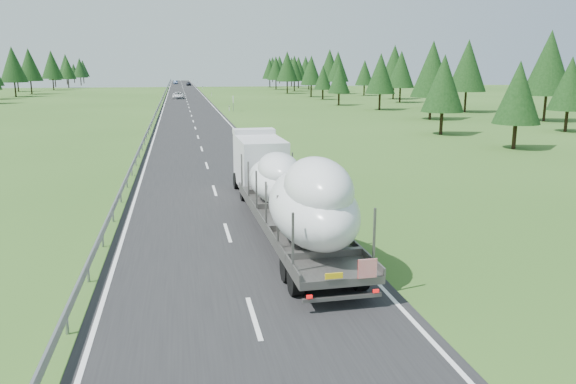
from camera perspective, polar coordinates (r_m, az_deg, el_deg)
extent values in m
plane|color=#2F551C|center=(17.27, -3.49, -12.69)|extent=(400.00, 400.00, 0.00)
cube|color=black|center=(115.74, -10.14, 8.78)|extent=(10.00, 400.00, 0.02)
cube|color=slate|center=(115.74, -12.80, 8.96)|extent=(0.08, 400.00, 0.32)
cylinder|color=slate|center=(17.35, -21.56, -12.38)|extent=(0.10, 0.10, 0.60)
cube|color=silver|center=(46.78, -0.46, 4.17)|extent=(0.12, 0.07, 1.00)
cube|color=black|center=(46.74, -0.46, 4.56)|extent=(0.13, 0.08, 0.12)
cube|color=silver|center=(96.11, -6.00, 8.45)|extent=(0.12, 0.07, 1.00)
cube|color=black|center=(96.09, -6.00, 8.64)|extent=(0.13, 0.08, 0.12)
cube|color=silver|center=(145.90, -7.79, 9.81)|extent=(0.12, 0.07, 1.00)
cube|color=black|center=(145.89, -7.79, 9.93)|extent=(0.13, 0.08, 0.12)
cube|color=silver|center=(195.80, -8.67, 10.47)|extent=(0.12, 0.07, 1.00)
cube|color=black|center=(195.78, -8.68, 10.56)|extent=(0.13, 0.08, 0.12)
cube|color=silver|center=(245.73, -9.20, 10.86)|extent=(0.12, 0.07, 1.00)
cube|color=black|center=(245.73, -9.20, 10.94)|extent=(0.13, 0.08, 0.12)
cube|color=silver|center=(295.69, -9.55, 11.12)|extent=(0.12, 0.07, 1.00)
cube|color=black|center=(295.69, -9.55, 11.18)|extent=(0.13, 0.08, 0.12)
cube|color=silver|center=(345.66, -9.80, 11.31)|extent=(0.12, 0.07, 1.00)
cube|color=black|center=(345.66, -9.80, 11.36)|extent=(0.13, 0.08, 0.12)
cylinder|color=slate|center=(96.14, -5.58, 8.76)|extent=(0.08, 0.08, 2.00)
cube|color=silver|center=(96.08, -5.60, 9.36)|extent=(0.05, 0.90, 1.20)
cylinder|color=black|center=(72.70, 26.43, 6.65)|extent=(0.36, 0.36, 2.92)
cone|color=black|center=(72.48, 26.74, 9.83)|extent=(4.54, 4.54, 6.08)
cylinder|color=black|center=(85.76, 24.65, 7.95)|extent=(0.36, 0.36, 4.17)
cone|color=black|center=(85.60, 25.01, 11.81)|extent=(6.49, 6.49, 8.70)
cylinder|color=black|center=(98.13, 17.57, 8.90)|extent=(0.36, 0.36, 4.00)
cone|color=black|center=(97.98, 17.79, 12.14)|extent=(6.22, 6.22, 8.33)
cylinder|color=black|center=(106.58, 14.17, 9.09)|extent=(0.36, 0.36, 3.03)
cone|color=black|center=(106.43, 14.30, 11.35)|extent=(4.71, 4.71, 6.31)
cylinder|color=black|center=(121.35, 11.31, 9.76)|extent=(0.36, 0.36, 3.62)
cone|color=black|center=(121.23, 11.41, 12.13)|extent=(5.64, 5.64, 7.55)
cylinder|color=black|center=(134.07, 10.66, 10.15)|extent=(0.36, 0.36, 4.19)
cone|color=black|center=(133.97, 10.76, 12.64)|extent=(6.52, 6.52, 8.74)
cylinder|color=black|center=(149.56, 7.74, 10.28)|extent=(0.36, 0.36, 3.11)
cone|color=black|center=(149.45, 7.79, 11.93)|extent=(4.83, 4.83, 6.47)
cylinder|color=black|center=(158.33, 5.05, 10.62)|extent=(0.36, 0.36, 3.93)
cone|color=black|center=(158.24, 5.09, 12.59)|extent=(6.11, 6.11, 8.19)
cylinder|color=black|center=(171.82, 4.21, 10.84)|extent=(0.36, 0.36, 4.27)
cone|color=black|center=(171.74, 4.25, 12.82)|extent=(6.64, 6.64, 8.89)
cylinder|color=black|center=(188.51, 2.13, 10.86)|extent=(0.36, 0.36, 3.20)
cone|color=black|center=(188.42, 2.14, 12.21)|extent=(4.99, 4.99, 6.68)
cylinder|color=black|center=(198.14, 1.07, 11.02)|extent=(0.36, 0.36, 3.68)
cone|color=black|center=(198.07, 1.07, 12.50)|extent=(5.72, 5.72, 7.66)
cylinder|color=black|center=(216.51, 0.36, 11.16)|extent=(0.36, 0.36, 3.71)
cone|color=black|center=(216.44, 0.36, 12.52)|extent=(5.76, 5.76, 7.72)
cylinder|color=black|center=(228.86, 1.79, 11.26)|extent=(0.36, 0.36, 3.94)
cone|color=black|center=(228.80, 1.80, 12.63)|extent=(6.12, 6.12, 8.20)
cylinder|color=black|center=(243.89, -0.08, 11.25)|extent=(0.36, 0.36, 3.05)
cone|color=black|center=(243.82, -0.08, 12.25)|extent=(4.75, 4.75, 6.36)
cylinder|color=black|center=(256.08, -0.86, 11.44)|extent=(0.36, 0.36, 4.15)
cone|color=black|center=(256.03, -0.87, 12.72)|extent=(6.45, 6.45, 8.64)
cylinder|color=black|center=(272.18, -0.86, 11.51)|extent=(0.36, 0.36, 4.19)
cone|color=black|center=(272.13, -0.87, 12.73)|extent=(6.51, 6.51, 8.72)
cylinder|color=black|center=(280.37, -1.57, 11.53)|extent=(0.36, 0.36, 4.13)
cone|color=black|center=(280.32, -1.58, 12.71)|extent=(6.42, 6.42, 8.60)
cylinder|color=black|center=(55.47, 22.03, 5.48)|extent=(0.36, 0.36, 2.71)
cone|color=black|center=(55.19, 22.35, 9.35)|extent=(4.21, 4.21, 5.64)
cylinder|color=black|center=(64.72, 15.32, 6.96)|extent=(0.36, 0.36, 2.97)
cone|color=black|center=(64.47, 15.53, 10.61)|extent=(4.62, 4.62, 6.19)
cylinder|color=black|center=(83.09, 14.26, 8.44)|extent=(0.36, 0.36, 3.73)
cone|color=black|center=(82.91, 14.46, 12.01)|extent=(5.81, 5.81, 7.78)
cylinder|color=black|center=(100.07, 9.29, 9.18)|extent=(0.36, 0.36, 3.30)
cone|color=black|center=(99.92, 9.39, 11.81)|extent=(5.14, 5.14, 6.88)
cylinder|color=black|center=(111.00, 5.18, 9.48)|extent=(0.36, 0.36, 2.76)
cone|color=black|center=(110.86, 5.22, 11.46)|extent=(4.29, 4.29, 5.75)
cylinder|color=black|center=(130.51, 3.55, 9.94)|extent=(0.36, 0.36, 2.64)
cone|color=black|center=(130.39, 3.58, 11.55)|extent=(4.10, 4.10, 5.49)
cylinder|color=black|center=(141.57, 2.36, 10.32)|extent=(0.36, 0.36, 3.44)
cone|color=black|center=(141.46, 2.38, 12.26)|extent=(5.35, 5.35, 7.16)
cylinder|color=black|center=(159.75, -0.08, 10.68)|extent=(0.36, 0.36, 3.93)
cone|color=black|center=(159.66, -0.08, 12.64)|extent=(6.12, 6.12, 8.19)
cylinder|color=black|center=(174.41, 0.64, 10.80)|extent=(0.36, 0.36, 3.66)
cone|color=black|center=(174.32, 0.65, 12.47)|extent=(5.69, 5.69, 7.62)
cylinder|color=black|center=(187.97, -1.23, 10.93)|extent=(0.36, 0.36, 3.67)
cone|color=black|center=(187.89, -1.24, 12.48)|extent=(5.71, 5.71, 7.64)
cylinder|color=black|center=(209.09, -1.86, 11.08)|extent=(0.36, 0.36, 3.55)
cone|color=black|center=(209.02, -1.87, 12.43)|extent=(5.52, 5.52, 7.39)
cylinder|color=black|center=(157.29, -25.98, 9.45)|extent=(0.36, 0.36, 4.20)
cone|color=black|center=(157.20, -26.18, 11.57)|extent=(6.53, 6.53, 8.75)
cylinder|color=black|center=(170.38, -24.63, 9.72)|extent=(0.36, 0.36, 4.20)
cone|color=black|center=(170.30, -24.81, 11.68)|extent=(6.53, 6.53, 8.74)
cylinder|color=black|center=(189.49, -25.74, 9.70)|extent=(0.36, 0.36, 3.53)
cone|color=black|center=(189.41, -25.88, 11.18)|extent=(5.50, 5.50, 7.36)
cylinder|color=black|center=(197.64, -22.74, 10.14)|extent=(0.36, 0.36, 4.25)
cone|color=black|center=(197.57, -22.89, 11.85)|extent=(6.61, 6.61, 8.85)
cylinder|color=black|center=(215.56, -21.41, 10.30)|extent=(0.36, 0.36, 3.64)
cone|color=black|center=(215.49, -21.52, 11.64)|extent=(5.66, 5.66, 7.59)
cylinder|color=black|center=(227.52, -22.55, 10.20)|extent=(0.36, 0.36, 2.97)
cone|color=black|center=(227.45, -22.64, 11.23)|extent=(4.62, 4.62, 6.19)
cylinder|color=black|center=(242.39, -20.30, 10.55)|extent=(0.36, 0.36, 3.66)
cone|color=black|center=(242.33, -20.39, 11.75)|extent=(5.70, 5.70, 7.63)
cylinder|color=black|center=(256.06, -21.54, 10.59)|extent=(0.36, 0.36, 4.29)
cone|color=black|center=(256.01, -21.65, 11.92)|extent=(6.67, 6.67, 8.93)
cylinder|color=black|center=(271.01, -20.04, 10.69)|extent=(0.36, 0.36, 3.50)
cone|color=black|center=(270.95, -20.12, 11.71)|extent=(5.45, 5.45, 7.30)
cylinder|color=black|center=(280.40, -20.87, 10.62)|extent=(0.36, 0.36, 3.00)
cone|color=black|center=(280.34, -20.94, 11.47)|extent=(4.67, 4.67, 6.26)
cube|color=silver|center=(32.85, -2.87, 3.04)|extent=(2.62, 5.10, 2.83)
cube|color=black|center=(35.30, -3.48, 4.53)|extent=(2.32, 0.13, 1.41)
cube|color=silver|center=(34.82, -3.42, 6.18)|extent=(2.55, 1.26, 0.30)
cube|color=#615E5B|center=(32.13, -2.58, 0.35)|extent=(2.58, 3.08, 0.25)
cylinder|color=black|center=(34.75, -5.17, 1.17)|extent=(0.37, 1.02, 1.01)
cylinder|color=black|center=(35.05, -1.39, 1.31)|extent=(0.37, 1.02, 1.01)
cylinder|color=black|center=(31.60, -4.56, 0.02)|extent=(0.37, 1.02, 1.01)
cylinder|color=black|center=(31.94, -0.42, 0.20)|extent=(0.37, 1.02, 1.01)
cube|color=#615E5B|center=(23.83, 0.46, -3.08)|extent=(3.01, 14.19, 0.26)
cube|color=#615E5B|center=(23.54, -2.75, -2.65)|extent=(0.34, 14.14, 0.24)
cube|color=#615E5B|center=(24.05, 3.60, -2.33)|extent=(0.34, 14.14, 0.24)
cube|color=#615E5B|center=(17.57, 0.10, -5.13)|extent=(0.07, 0.07, 1.92)
cube|color=#615E5B|center=(18.25, 8.43, -4.58)|extent=(0.07, 0.07, 1.92)
cube|color=#615E5B|center=(19.85, -1.25, -3.03)|extent=(0.07, 0.07, 1.92)
cube|color=#615E5B|center=(20.46, 6.19, -2.63)|extent=(0.07, 0.07, 1.92)
cube|color=#615E5B|center=(22.17, -2.32, -1.37)|extent=(0.07, 0.07, 1.92)
cube|color=#615E5B|center=(22.71, 4.40, -1.06)|extent=(0.07, 0.07, 1.92)
cube|color=#615E5B|center=(24.50, -3.18, -0.02)|extent=(0.07, 0.07, 1.92)
cube|color=#615E5B|center=(25.00, 2.93, 0.23)|extent=(0.07, 0.07, 1.92)
cube|color=#615E5B|center=(26.85, -3.89, 1.09)|extent=(0.07, 0.07, 1.92)
cube|color=#615E5B|center=(27.31, 1.71, 1.30)|extent=(0.07, 0.07, 1.92)
cube|color=#615E5B|center=(29.21, -4.49, 2.02)|extent=(0.07, 0.07, 1.92)
cube|color=#615E5B|center=(29.63, 0.68, 2.21)|extent=(0.07, 0.07, 1.92)
cylinder|color=black|center=(18.68, 0.44, -8.96)|extent=(0.42, 1.02, 1.01)
cylinder|color=black|center=(19.22, 7.02, -8.43)|extent=(0.42, 1.02, 1.01)
cylinder|color=black|center=(19.79, -0.26, -7.69)|extent=(0.42, 1.02, 1.01)
cylinder|color=black|center=(20.30, 5.96, -7.23)|extent=(0.42, 1.02, 1.01)
cube|color=#615E5B|center=(17.54, 5.10, -10.67)|extent=(2.53, 0.17, 0.12)
cube|color=red|center=(17.36, 7.65, -7.76)|extent=(0.61, 0.05, 0.61)
cube|color=yellow|center=(17.12, 4.23, -8.52)|extent=(0.56, 0.05, 0.18)
cube|color=red|center=(17.17, 1.71, -10.60)|extent=(0.18, 0.06, 0.10)
cube|color=red|center=(17.73, 8.52, -9.97)|extent=(0.18, 0.06, 0.10)
ellipsoid|color=white|center=(20.41, 2.27, -1.59)|extent=(3.14, 6.86, 2.62)
ellipsoid|color=white|center=(19.39, 2.87, 0.43)|extent=(2.37, 4.35, 2.10)
ellipsoid|color=white|center=(27.05, -1.07, 1.21)|extent=(2.65, 6.33, 1.93)
ellipsoid|color=white|center=(26.16, -0.77, 2.33)|extent=(2.00, 4.02, 1.54)
imported|color=silver|center=(135.94, -11.10, 9.60)|extent=(2.66, 5.54, 1.52)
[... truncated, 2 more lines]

